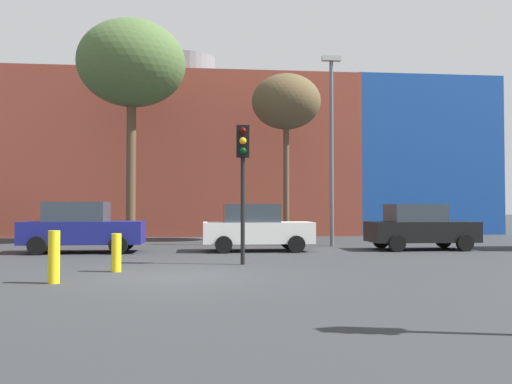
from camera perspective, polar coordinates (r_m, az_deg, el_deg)
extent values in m
plane|color=#2D3033|center=(12.76, -8.31, -8.81)|extent=(200.00, 200.00, 0.00)
cube|color=brown|center=(34.91, -7.67, 3.32)|extent=(20.21, 10.96, 9.22)
cube|color=#19479E|center=(37.38, 15.19, 3.16)|extent=(8.79, 9.86, 9.38)
cylinder|color=slate|center=(35.84, -7.63, 12.29)|extent=(4.00, 4.00, 2.00)
cube|color=navy|center=(19.95, -17.80, -4.11)|extent=(4.13, 1.77, 0.79)
cube|color=#333D47|center=(19.98, -18.47, -1.98)|extent=(2.07, 1.58, 0.69)
cylinder|color=black|center=(20.64, -13.66, -5.16)|extent=(0.63, 0.22, 0.63)
cylinder|color=black|center=(18.85, -14.41, -5.49)|extent=(0.63, 0.22, 0.63)
cylinder|color=black|center=(21.16, -20.84, -5.01)|extent=(0.63, 0.22, 0.63)
cylinder|color=black|center=(19.42, -22.22, -5.30)|extent=(0.63, 0.22, 0.63)
cube|color=white|center=(19.63, 0.17, -4.32)|extent=(3.97, 1.70, 0.76)
cube|color=#333D47|center=(19.59, -0.51, -2.25)|extent=(1.99, 1.51, 0.66)
cylinder|color=black|center=(20.68, 3.45, -5.23)|extent=(0.61, 0.21, 0.61)
cylinder|color=black|center=(18.97, 4.31, -5.55)|extent=(0.61, 0.21, 0.61)
cylinder|color=black|center=(20.43, -3.66, -5.27)|extent=(0.61, 0.21, 0.61)
cylinder|color=black|center=(18.69, -3.46, -5.61)|extent=(0.61, 0.21, 0.61)
cube|color=black|center=(21.20, 17.14, -4.05)|extent=(3.97, 1.70, 0.76)
cube|color=#333D47|center=(21.09, 16.54, -2.14)|extent=(1.98, 1.51, 0.66)
cylinder|color=black|center=(22.53, 19.28, -4.84)|extent=(0.60, 0.21, 0.60)
cylinder|color=black|center=(20.97, 21.31, -5.07)|extent=(0.60, 0.21, 0.60)
cylinder|color=black|center=(21.57, 13.12, -5.04)|extent=(0.60, 0.21, 0.60)
cylinder|color=black|center=(19.94, 14.75, -5.31)|extent=(0.60, 0.21, 0.60)
cylinder|color=black|center=(15.03, -1.42, -2.01)|extent=(0.12, 0.12, 3.00)
cube|color=black|center=(15.14, -1.41, 5.39)|extent=(0.37, 0.26, 0.90)
sphere|color=#3C0605|center=(15.04, -1.40, 6.51)|extent=(0.20, 0.20, 0.20)
sphere|color=#F2A514|center=(15.00, -1.40, 5.45)|extent=(0.20, 0.20, 0.20)
sphere|color=black|center=(14.97, -1.40, 4.39)|extent=(0.20, 0.20, 0.20)
cylinder|color=brown|center=(24.95, -13.13, 2.55)|extent=(0.42, 0.42, 6.80)
ellipsoid|color=#476033|center=(25.73, -13.06, 13.14)|extent=(4.88, 4.88, 3.91)
cylinder|color=brown|center=(25.79, 3.23, 1.23)|extent=(0.28, 0.28, 5.78)
ellipsoid|color=brown|center=(26.25, 3.22, 9.55)|extent=(3.32, 3.32, 2.66)
cylinder|color=yellow|center=(12.11, -20.67, -6.47)|extent=(0.24, 0.24, 1.11)
cylinder|color=yellow|center=(13.81, -14.61, -6.25)|extent=(0.24, 0.24, 0.95)
cylinder|color=#59595E|center=(22.52, 8.03, 4.06)|extent=(0.16, 0.16, 7.65)
cube|color=#B2B2B2|center=(23.25, 7.99, 13.86)|extent=(0.80, 0.24, 0.20)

